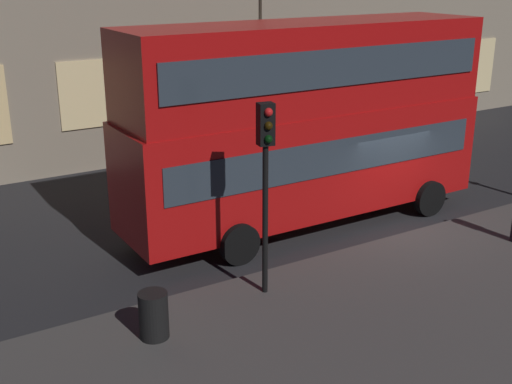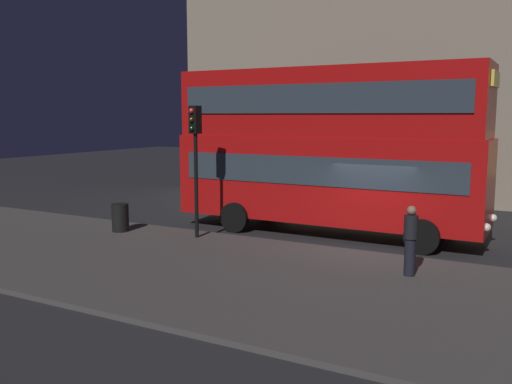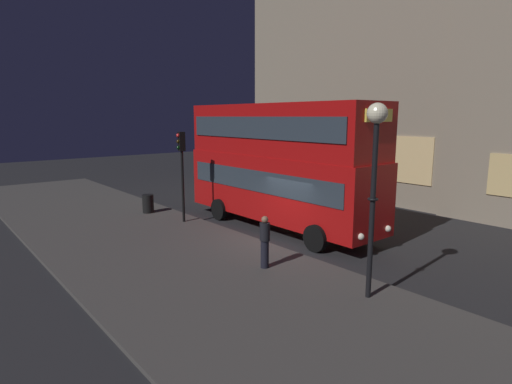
{
  "view_description": "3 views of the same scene",
  "coord_description": "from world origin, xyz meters",
  "views": [
    {
      "loc": [
        -11.9,
        -12.18,
        6.78
      ],
      "look_at": [
        -3.73,
        1.19,
        1.36
      ],
      "focal_mm": 46.19,
      "sensor_mm": 36.0,
      "label": 1
    },
    {
      "loc": [
        4.74,
        -15.52,
        3.94
      ],
      "look_at": [
        -3.77,
        -0.03,
        1.48
      ],
      "focal_mm": 38.78,
      "sensor_mm": 36.0,
      "label": 2
    },
    {
      "loc": [
        11.43,
        -10.81,
        4.91
      ],
      "look_at": [
        -3.08,
        1.18,
        1.49
      ],
      "focal_mm": 29.29,
      "sensor_mm": 36.0,
      "label": 3
    }
  ],
  "objects": [
    {
      "name": "ground_plane",
      "position": [
        0.0,
        0.0,
        0.0
      ],
      "size": [
        80.0,
        80.0,
        0.0
      ],
      "primitive_type": "plane",
      "color": "#232326"
    },
    {
      "name": "double_decker_bus",
      "position": [
        -1.97,
        1.54,
        3.03
      ],
      "size": [
        10.27,
        2.84,
        5.43
      ],
      "rotation": [
        0.0,
        0.0,
        -0.0
      ],
      "color": "#B20F0F",
      "rests_on": "ground"
    },
    {
      "name": "traffic_light_near_kerb",
      "position": [
        -5.13,
        -1.47,
        3.07
      ],
      "size": [
        0.36,
        0.39,
        4.11
      ],
      "rotation": [
        0.0,
        0.0,
        -0.18
      ],
      "color": "black",
      "rests_on": "sidewalk_slab"
    },
    {
      "name": "sidewalk_slab",
      "position": [
        0.0,
        -4.21,
        0.06
      ],
      "size": [
        44.0,
        7.27,
        0.12
      ],
      "primitive_type": "cube",
      "color": "#423F3D",
      "rests_on": "ground"
    },
    {
      "name": "pedestrian",
      "position": [
        1.77,
        -2.46,
        1.0
      ],
      "size": [
        0.33,
        0.33,
        1.7
      ],
      "rotation": [
        0.0,
        0.0,
        3.8
      ],
      "color": "black",
      "rests_on": "sidewalk_slab"
    },
    {
      "name": "building_with_clock",
      "position": [
        -4.87,
        13.16,
        9.68
      ],
      "size": [
        16.64,
        7.69,
        19.35
      ],
      "color": "gray",
      "rests_on": "ground"
    },
    {
      "name": "litter_bin",
      "position": [
        -7.87,
        -1.92,
        0.58
      ],
      "size": [
        0.56,
        0.56,
        0.92
      ],
      "primitive_type": "cylinder",
      "color": "black",
      "rests_on": "sidewalk_slab"
    }
  ]
}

